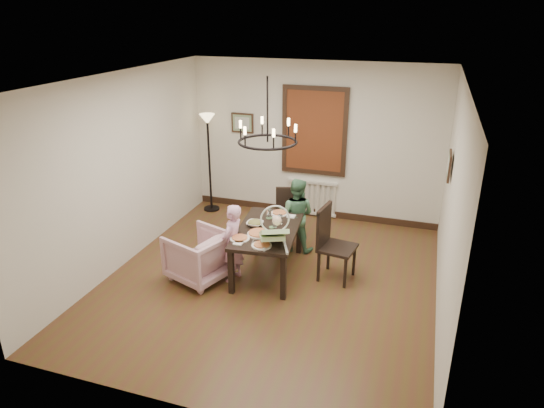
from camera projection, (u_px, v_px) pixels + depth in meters
The scene contains 17 objects.
room_shell at pixel (278, 179), 6.68m from camera, with size 4.51×5.00×2.81m.
dining_table at pixel (268, 234), 6.90m from camera, with size 0.99×1.56×0.69m.
chair_far at pixel (288, 219), 7.73m from camera, with size 0.41×0.41×0.94m, color black, non-canonical shape.
chair_right at pixel (338, 244), 6.74m from camera, with size 0.48×0.48×1.08m, color black, non-canonical shape.
armchair at pixel (199, 256), 6.82m from camera, with size 0.76×0.78×0.71m, color #DAA7AC.
elderly_woman at pixel (233, 249), 6.74m from camera, with size 0.34×0.23×0.94m, color #D596B6.
seated_man at pixel (296, 221), 7.60m from camera, with size 0.48×0.37×0.99m, color #4A7C57.
baby_bouncer at pixel (274, 231), 6.34m from camera, with size 0.41×0.57×0.37m, color #C5EEA4, non-canonical shape.
salad_bowl at pixel (255, 223), 6.94m from camera, with size 0.28×0.28×0.07m, color white.
pizza_platter at pixel (259, 233), 6.67m from camera, with size 0.33×0.33×0.04m, color tan.
drinking_glass at pixel (275, 224), 6.86m from camera, with size 0.07×0.07×0.13m, color silver.
window_blinds at pixel (314, 131), 8.45m from camera, with size 1.00×0.03×1.40m, color maroon.
radiator at pixel (312, 197), 8.94m from camera, with size 0.92×0.12×0.62m, color silver, non-canonical shape.
picture_back at pixel (242, 123), 8.83m from camera, with size 0.42×0.03×0.36m, color black.
picture_right at pixel (449, 166), 6.42m from camera, with size 0.42×0.03×0.36m, color black.
floor_lamp at pixel (209, 164), 8.99m from camera, with size 0.30×0.30×1.80m, color black, non-canonical shape.
chandelier at pixel (268, 142), 6.40m from camera, with size 0.80×0.80×0.04m, color black.
Camera 1 is at (1.88, -5.67, 3.58)m, focal length 32.00 mm.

